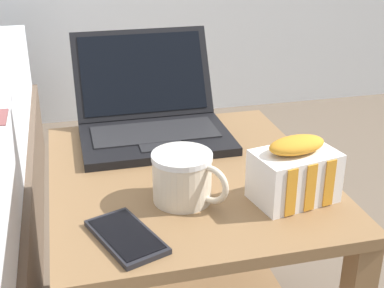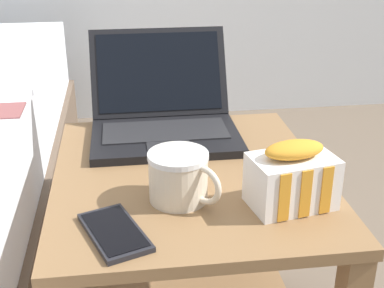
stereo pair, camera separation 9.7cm
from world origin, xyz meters
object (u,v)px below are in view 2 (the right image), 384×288
Objects in this scene: laptop at (164,115)px; snack_bag at (292,178)px; cell_phone at (115,232)px; mug_front_left at (179,174)px.

snack_bag is at bearing -61.66° from laptop.
laptop is 1.96× the size of cell_phone.
laptop is 0.31m from mug_front_left.
snack_bag reaches higher than cell_phone.
laptop is 2.06× the size of snack_bag.
laptop is 0.42m from cell_phone.
laptop is at bearing 118.34° from snack_bag.
laptop is 2.62× the size of mug_front_left.
snack_bag is at bearing -12.80° from mug_front_left.
snack_bag reaches higher than mug_front_left.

